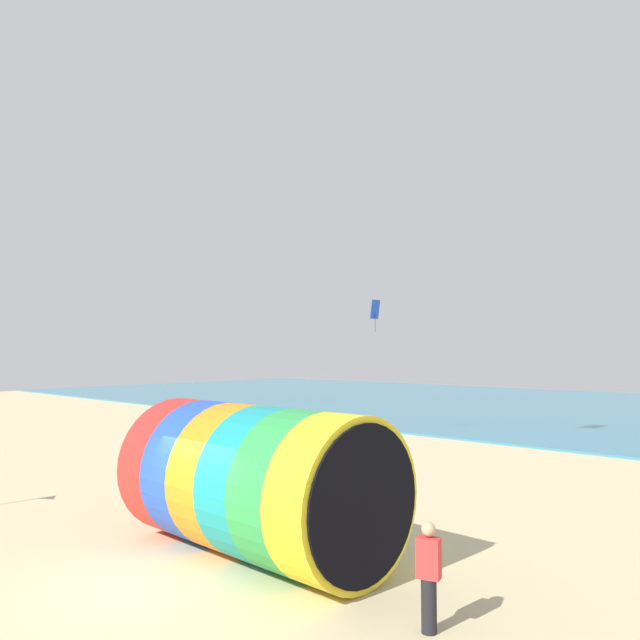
{
  "coord_description": "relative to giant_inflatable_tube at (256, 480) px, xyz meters",
  "views": [
    {
      "loc": [
        10.54,
        -6.74,
        4.33
      ],
      "look_at": [
        0.34,
        4.06,
        5.07
      ],
      "focal_mm": 35.0,
      "sensor_mm": 36.0,
      "label": 1
    }
  ],
  "objects": [
    {
      "name": "ground_plane",
      "position": [
        -0.37,
        -2.06,
        -1.58
      ],
      "size": [
        120.0,
        120.0,
        0.0
      ],
      "primitive_type": "plane",
      "color": "#CCBA8C"
    },
    {
      "name": "giant_inflatable_tube",
      "position": [
        0.0,
        0.0,
        0.0
      ],
      "size": [
        6.18,
        3.27,
        3.16
      ],
      "color": "red",
      "rests_on": "ground"
    },
    {
      "name": "kite_handler",
      "position": [
        4.67,
        -0.52,
        -0.72
      ],
      "size": [
        0.41,
        0.32,
        1.68
      ],
      "color": "black",
      "rests_on": "ground"
    },
    {
      "name": "kite_blue_diamond",
      "position": [
        -9.04,
        15.54,
        4.78
      ],
      "size": [
        0.18,
        0.65,
        1.6
      ],
      "color": "blue"
    },
    {
      "name": "bystander_near_water",
      "position": [
        -2.76,
        7.01,
        -0.81
      ],
      "size": [
        0.4,
        0.29,
        1.54
      ],
      "color": "#726651",
      "rests_on": "ground"
    },
    {
      "name": "bystander_mid_beach",
      "position": [
        -4.95,
        5.63,
        -0.67
      ],
      "size": [
        0.38,
        0.26,
        1.77
      ],
      "color": "#383D56",
      "rests_on": "ground"
    }
  ]
}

